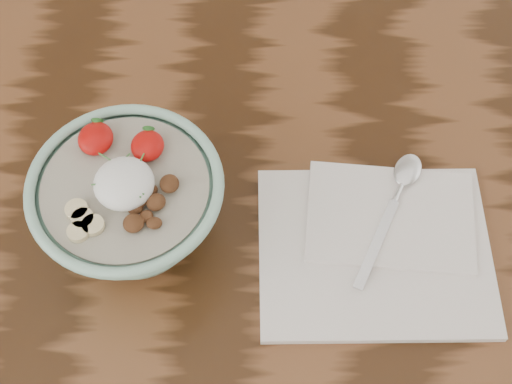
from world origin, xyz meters
TOP-DOWN VIEW (x-y plane):
  - table at (0.00, 0.00)cm, footprint 160.00×90.00cm
  - breakfast_bowl at (-9.19, 5.29)cm, footprint 21.20×21.20cm
  - napkin at (19.13, 3.90)cm, footprint 27.48×22.95cm
  - spoon at (22.15, 10.75)cm, footprint 10.17×18.69cm

SIDE VIEW (x-z plane):
  - table at x=0.00cm, z-range 28.20..103.20cm
  - napkin at x=19.13cm, z-range 74.87..76.53cm
  - spoon at x=22.15cm, z-range 76.58..77.61cm
  - breakfast_bowl at x=-9.19cm, z-range 74.99..89.42cm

